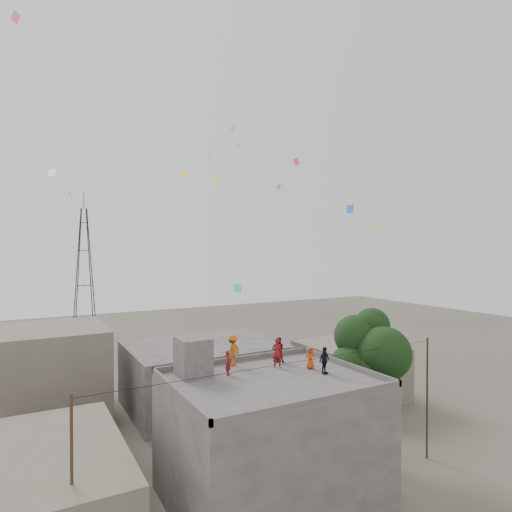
{
  "coord_description": "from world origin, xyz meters",
  "views": [
    {
      "loc": [
        -11.09,
        -18.61,
        12.74
      ],
      "look_at": [
        0.5,
        2.44,
        12.37
      ],
      "focal_mm": 30.0,
      "sensor_mm": 36.0,
      "label": 1
    }
  ],
  "objects_px": {
    "tree": "(370,359)",
    "transmission_tower": "(84,278)",
    "stair_head_box": "(193,356)",
    "person_red_adult": "(277,353)",
    "person_dark_adult": "(324,360)"
  },
  "relations": [
    {
      "from": "tree",
      "to": "transmission_tower",
      "type": "bearing_deg",
      "value": 106.09
    },
    {
      "from": "tree",
      "to": "transmission_tower",
      "type": "distance_m",
      "value": 41.12
    },
    {
      "from": "tree",
      "to": "transmission_tower",
      "type": "xyz_separation_m",
      "value": [
        -11.37,
        39.4,
        2.97
      ]
    },
    {
      "from": "stair_head_box",
      "to": "tree",
      "type": "height_order",
      "value": "tree"
    },
    {
      "from": "person_red_adult",
      "to": "tree",
      "type": "bearing_deg",
      "value": -157.03
    },
    {
      "from": "transmission_tower",
      "to": "person_red_adult",
      "type": "bearing_deg",
      "value": -81.81
    },
    {
      "from": "tree",
      "to": "person_dark_adult",
      "type": "distance_m",
      "value": 4.53
    },
    {
      "from": "stair_head_box",
      "to": "transmission_tower",
      "type": "distance_m",
      "value": 37.46
    },
    {
      "from": "stair_head_box",
      "to": "tree",
      "type": "xyz_separation_m",
      "value": [
        10.57,
        -2.0,
        -1.0
      ]
    },
    {
      "from": "stair_head_box",
      "to": "transmission_tower",
      "type": "height_order",
      "value": "transmission_tower"
    },
    {
      "from": "person_red_adult",
      "to": "person_dark_adult",
      "type": "relative_size",
      "value": 1.15
    },
    {
      "from": "tree",
      "to": "person_red_adult",
      "type": "height_order",
      "value": "tree"
    },
    {
      "from": "stair_head_box",
      "to": "person_red_adult",
      "type": "bearing_deg",
      "value": -9.71
    },
    {
      "from": "stair_head_box",
      "to": "person_red_adult",
      "type": "xyz_separation_m",
      "value": [
        4.7,
        -0.8,
        -0.17
      ]
    },
    {
      "from": "stair_head_box",
      "to": "transmission_tower",
      "type": "xyz_separation_m",
      "value": [
        -0.8,
        37.4,
        1.97
      ]
    }
  ]
}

